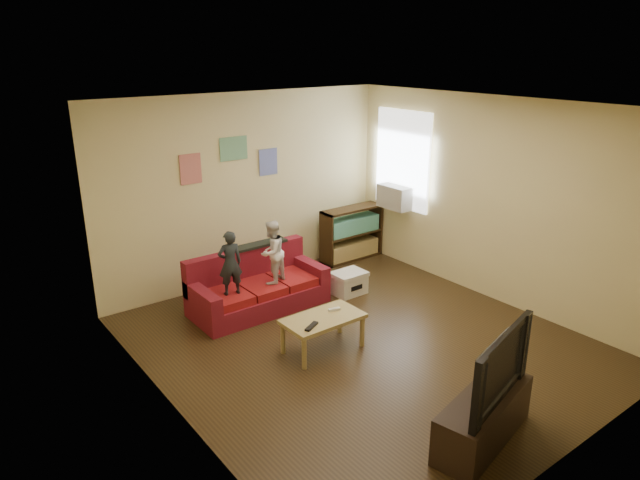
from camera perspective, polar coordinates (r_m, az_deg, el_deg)
room_shell at (r=6.23m, az=4.46°, el=0.70°), size 4.52×5.02×2.72m
sofa at (r=7.55m, az=-6.36°, el=-4.86°), size 1.76×0.81×0.78m
child_a at (r=7.02m, az=-8.98°, el=-2.29°), size 0.33×0.26×0.82m
child_b at (r=7.30m, az=-4.86°, el=-1.22°), size 0.50×0.45×0.83m
coffee_table at (r=6.46m, az=0.31°, el=-8.16°), size 0.91×0.50×0.41m
remote at (r=6.21m, az=-0.86°, el=-8.63°), size 0.22×0.15×0.02m
game_controller at (r=6.57m, az=1.43°, el=-6.95°), size 0.15×0.07×0.03m
bookshelf at (r=9.16m, az=3.17°, el=0.40°), size 1.06×0.32×0.85m
window at (r=8.80m, az=8.25°, el=7.95°), size 0.04×1.08×1.48m
ac_unit at (r=8.84m, az=7.53°, el=4.30°), size 0.28×0.55×0.35m
artwork_left at (r=7.71m, az=-12.82°, el=6.94°), size 0.30×0.01×0.40m
artwork_center at (r=7.95m, az=-8.64°, el=9.03°), size 0.42×0.01×0.32m
artwork_right at (r=8.27m, az=-5.20°, el=7.78°), size 0.30×0.01×0.38m
file_box at (r=7.95m, az=2.90°, el=-4.28°), size 0.46×0.35×0.32m
tv_stand at (r=5.38m, az=16.01°, el=-16.79°), size 1.23×0.65×0.44m
television at (r=5.08m, az=16.57°, el=-11.82°), size 1.12×0.43×0.64m
tissue at (r=7.46m, az=1.47°, el=-6.78°), size 0.11×0.11×0.11m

